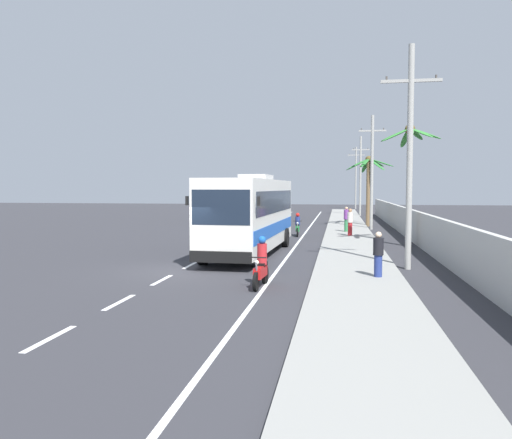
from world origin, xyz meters
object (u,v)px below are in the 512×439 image
motorcycle_beside_bus (261,266)px  pedestrian_midwalk (346,219)px  coach_bus_foreground (251,213)px  pedestrian_near_kerb (378,253)px  utility_pole_far (360,175)px  utility_pole_mid (372,170)px  palm_second (409,159)px  utility_pole_distant (356,176)px  utility_pole_nearest (410,153)px  coach_bus_far_lane (256,200)px  pedestrian_far_walk (350,221)px  motorcycle_trailing (298,227)px  palm_nearest (368,176)px

motorcycle_beside_bus → pedestrian_midwalk: pedestrian_midwalk is taller
coach_bus_foreground → pedestrian_midwalk: bearing=68.4°
pedestrian_near_kerb → utility_pole_far: (1.04, 41.94, 3.77)m
utility_pole_mid → palm_second: bearing=-83.3°
coach_bus_foreground → pedestrian_midwalk: 13.03m
utility_pole_far → utility_pole_distant: size_ratio=0.97×
utility_pole_nearest → utility_pole_mid: utility_pole_nearest is taller
motorcycle_beside_bus → utility_pole_nearest: bearing=40.7°
coach_bus_far_lane → pedestrian_midwalk: bearing=-56.7°
coach_bus_foreground → utility_pole_distant: 55.58m
motorcycle_beside_bus → utility_pole_mid: 24.91m
pedestrian_far_walk → coach_bus_foreground: bearing=-10.8°
motorcycle_beside_bus → pedestrian_far_walk: (3.23, 17.25, 0.39)m
pedestrian_near_kerb → pedestrian_far_walk: bearing=-101.5°
motorcycle_beside_bus → utility_pole_mid: utility_pole_mid is taller
pedestrian_midwalk → utility_pole_nearest: utility_pole_nearest is taller
motorcycle_beside_bus → utility_pole_nearest: 7.95m
coach_bus_foreground → utility_pole_distant: utility_pole_distant is taller
utility_pole_nearest → palm_second: size_ratio=1.31×
utility_pole_mid → coach_bus_far_lane: bearing=138.8°
coach_bus_foreground → utility_pole_nearest: (6.99, -3.63, 2.58)m
motorcycle_trailing → palm_nearest: bearing=61.4°
coach_bus_foreground → pedestrian_far_walk: coach_bus_foreground is taller
utility_pole_nearest → palm_second: (1.08, 8.33, 0.22)m
coach_bus_far_lane → pedestrian_near_kerb: bearing=-73.4°
utility_pole_distant → coach_bus_foreground: bearing=-97.0°
palm_nearest → pedestrian_far_walk: bearing=-99.5°
motorcycle_trailing → palm_second: palm_second is taller
coach_bus_foreground → utility_pole_nearest: size_ratio=1.27×
coach_bus_far_lane → utility_pole_mid: (10.56, -9.26, 2.60)m
utility_pole_far → utility_pole_mid: bearing=-89.8°
pedestrian_near_kerb → pedestrian_far_walk: 15.55m
palm_nearest → utility_pole_nearest: bearing=-89.2°
coach_bus_far_lane → pedestrian_far_walk: coach_bus_far_lane is taller
motorcycle_trailing → utility_pole_far: utility_pole_far is taller
pedestrian_far_walk → palm_nearest: bearing=-171.6°
motorcycle_trailing → utility_pole_far: (5.15, 25.79, 4.10)m
coach_bus_far_lane → utility_pole_distant: 31.85m
coach_bus_foreground → coach_bus_far_lane: 25.48m
pedestrian_far_walk → utility_pole_distant: size_ratio=0.19×
pedestrian_far_walk → utility_pole_mid: bearing=-176.6°
coach_bus_far_lane → motorcycle_beside_bus: size_ratio=5.85×
motorcycle_trailing → pedestrian_near_kerb: 16.66m
motorcycle_trailing → motorcycle_beside_bus: bearing=-89.2°
pedestrian_near_kerb → pedestrian_midwalk: bearing=-101.3°
motorcycle_trailing → pedestrian_midwalk: (3.27, 2.36, 0.42)m
motorcycle_beside_bus → pedestrian_near_kerb: bearing=24.0°
motorcycle_beside_bus → coach_bus_far_lane: bearing=99.5°
coach_bus_far_lane → utility_pole_nearest: (10.81, -28.83, 2.62)m
motorcycle_beside_bus → pedestrian_far_walk: size_ratio=1.12×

